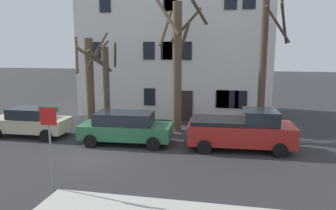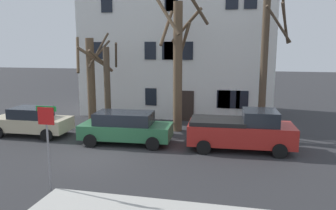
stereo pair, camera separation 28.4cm
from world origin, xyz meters
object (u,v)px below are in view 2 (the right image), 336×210
building_main (179,36)px  car_green_wagon (126,127)px  tree_bare_near (91,80)px  tree_bare_end (266,60)px  car_beige_sedan (31,121)px  street_sign_pole (47,133)px  tree_bare_far (178,60)px  tree_bare_mid (107,84)px  bicycle_leaning (57,123)px  pickup_truck_red (241,130)px

building_main → car_green_wagon: (-1.11, -9.28, -4.99)m
tree_bare_near → tree_bare_end: (10.62, 0.65, 1.27)m
car_beige_sedan → street_sign_pole: street_sign_pole is taller
tree_bare_near → tree_bare_end: bearing=3.5°
tree_bare_far → tree_bare_near: bearing=-179.8°
tree_bare_mid → car_green_wagon: tree_bare_mid is taller
street_sign_pole → car_green_wagon: bearing=83.9°
tree_bare_far → bicycle_leaning: (-7.51, -1.07, -3.90)m
tree_bare_near → car_green_wagon: bearing=-43.2°
tree_bare_mid → pickup_truck_red: (8.02, -2.32, -1.85)m
bicycle_leaning → tree_bare_end: bearing=7.8°
building_main → tree_bare_mid: bearing=-115.3°
car_beige_sedan → pickup_truck_red: (11.78, -0.10, 0.15)m
car_green_wagon → pickup_truck_red: pickup_truck_red is taller
tree_bare_near → building_main: bearing=53.4°
tree_bare_near → street_sign_pole: (2.76, -9.23, -0.90)m
street_sign_pole → bicycle_leaning: (-4.67, 8.17, -1.75)m
tree_bare_far → car_beige_sedan: 9.20m
pickup_truck_red → bicycle_leaning: 11.44m
tree_bare_far → building_main: bearing=100.2°
tree_bare_end → pickup_truck_red: 5.05m
tree_bare_near → street_sign_pole: bearing=-73.4°
building_main → tree_bare_near: building_main is taller
building_main → tree_bare_mid: 8.02m
tree_bare_mid → tree_bare_end: 9.48m
building_main → tree_bare_mid: (-3.18, -6.71, -3.05)m
tree_bare_end → bicycle_leaning: bearing=-172.2°
street_sign_pole → bicycle_leaning: street_sign_pole is taller
pickup_truck_red → street_sign_pole: size_ratio=1.71×
tree_bare_near → tree_bare_mid: (1.34, -0.63, -0.20)m
tree_bare_end → car_beige_sedan: (-13.05, -3.50, -3.46)m
tree_bare_far → bicycle_leaning: bearing=-171.9°
tree_bare_end → street_sign_pole: tree_bare_end is taller
pickup_truck_red → bicycle_leaning: pickup_truck_red is taller
building_main → bicycle_leaning: size_ratio=8.20×
building_main → car_beige_sedan: 12.38m
bicycle_leaning → tree_bare_far: bearing=8.1°
car_beige_sedan → car_green_wagon: 5.85m
car_green_wagon → street_sign_pole: size_ratio=1.60×
pickup_truck_red → street_sign_pole: (-6.60, -6.28, 1.14)m
car_beige_sedan → pickup_truck_red: size_ratio=0.86×
street_sign_pole → bicycle_leaning: 9.57m
tree_bare_near → pickup_truck_red: tree_bare_near is taller
bicycle_leaning → car_beige_sedan: bearing=-106.1°
tree_bare_end → bicycle_leaning: (-12.53, -1.71, -3.91)m
car_beige_sedan → car_green_wagon: (5.84, -0.35, 0.06)m
tree_bare_far → car_green_wagon: 5.16m
tree_bare_mid → tree_bare_end: bearing=7.9°
pickup_truck_red → building_main: bearing=118.2°
car_beige_sedan → bicycle_leaning: 1.92m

